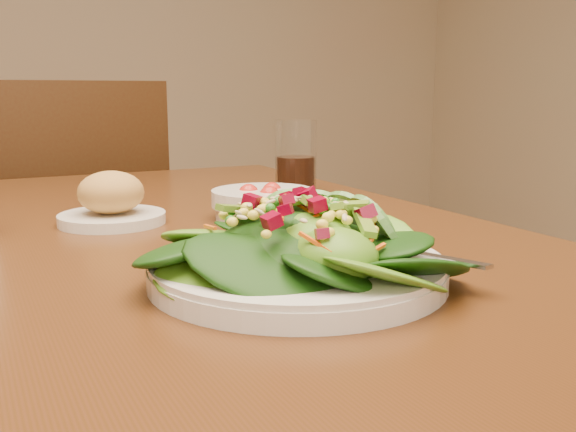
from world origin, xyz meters
name	(u,v)px	position (x,y,z in m)	size (l,w,h in m)	color
dining_table	(170,314)	(0.00, 0.00, 0.65)	(0.90, 1.40, 0.75)	#452311
chair_far	(78,253)	(0.03, 0.95, 0.51)	(0.46, 0.46, 0.96)	black
salad_plate	(306,250)	(0.07, -0.24, 0.78)	(0.30, 0.29, 0.08)	silver
bread_plate	(111,202)	(-0.04, 0.13, 0.78)	(0.15, 0.15, 0.08)	silver
tomato_bowl	(263,203)	(0.17, 0.07, 0.77)	(0.15, 0.15, 0.05)	silver
drinking_glass	(296,162)	(0.32, 0.26, 0.81)	(0.08, 0.08, 0.13)	silver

